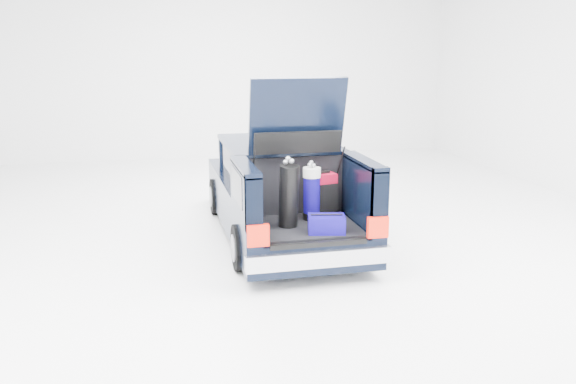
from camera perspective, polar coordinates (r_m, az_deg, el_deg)
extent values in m
plane|color=white|center=(9.46, -0.68, -4.06)|extent=(14.00, 14.00, 0.00)
cube|color=black|center=(9.94, -1.49, -0.19)|extent=(1.75, 3.00, 0.70)
cube|color=black|center=(11.47, -3.05, 1.15)|extent=(1.70, 0.30, 0.50)
cube|color=#B5B5BD|center=(11.62, -3.17, 0.96)|extent=(1.72, 0.10, 0.22)
cube|color=black|center=(9.33, -0.90, 2.79)|extent=(1.55, 1.95, 0.54)
cube|color=black|center=(9.28, -0.90, 4.54)|extent=(1.62, 2.05, 0.06)
cube|color=black|center=(7.97, 1.62, -4.86)|extent=(1.75, 1.30, 0.40)
cube|color=black|center=(7.92, 1.60, -3.27)|extent=(1.32, 1.18, 0.05)
cube|color=black|center=(7.64, -3.98, -0.82)|extent=(0.20, 1.30, 0.85)
cube|color=black|center=(8.02, 7.02, -0.19)|extent=(0.20, 1.30, 0.85)
cube|color=black|center=(7.54, -4.04, 2.38)|extent=(0.20, 1.30, 0.06)
cube|color=black|center=(7.93, 7.11, 2.86)|extent=(0.20, 1.30, 0.06)
cube|color=black|center=(8.38, 0.58, 0.48)|extent=(1.36, 0.08, 0.84)
cube|color=#B5B5BD|center=(7.34, 2.96, -6.28)|extent=(1.80, 0.12, 0.20)
cube|color=red|center=(7.10, -2.83, -4.09)|extent=(0.26, 0.07, 0.26)
cube|color=red|center=(7.48, 8.41, -3.27)|extent=(0.26, 0.07, 0.26)
cube|color=black|center=(7.31, 2.91, -4.90)|extent=(1.20, 0.06, 0.06)
cube|color=black|center=(8.05, 0.89, 7.09)|extent=(1.28, 0.33, 1.03)
cube|color=black|center=(8.07, 0.82, 8.11)|extent=(0.95, 0.17, 0.54)
cylinder|color=black|center=(10.63, -6.68, -0.42)|extent=(0.20, 0.62, 0.62)
cylinder|color=slate|center=(10.63, -6.68, -0.42)|extent=(0.23, 0.36, 0.36)
cylinder|color=black|center=(10.93, 1.89, 0.05)|extent=(0.20, 0.62, 0.62)
cylinder|color=slate|center=(10.93, 1.89, 0.05)|extent=(0.23, 0.36, 0.36)
cylinder|color=black|center=(7.97, -4.40, -5.21)|extent=(0.20, 0.62, 0.62)
cylinder|color=slate|center=(7.97, -4.40, -5.21)|extent=(0.23, 0.36, 0.36)
cylinder|color=black|center=(8.35, 6.83, -4.37)|extent=(0.20, 0.62, 0.62)
cylinder|color=slate|center=(8.35, 6.83, -4.37)|extent=(0.23, 0.36, 0.36)
cube|color=maroon|center=(8.28, 3.13, -0.25)|extent=(0.41, 0.30, 0.59)
cube|color=black|center=(8.21, 3.16, 1.85)|extent=(0.24, 0.09, 0.03)
cube|color=black|center=(8.19, 3.34, -0.83)|extent=(0.38, 0.09, 0.45)
cylinder|color=black|center=(7.73, 0.08, -0.41)|extent=(0.28, 0.34, 0.82)
cube|color=white|center=(7.82, -0.09, -0.02)|extent=(0.10, 0.03, 0.29)
sphere|color=#99999E|center=(7.64, -0.23, 2.82)|extent=(0.07, 0.07, 0.07)
sphere|color=#99999E|center=(7.61, 0.34, 2.91)|extent=(0.07, 0.07, 0.07)
cylinder|color=black|center=(8.17, 2.21, -2.23)|extent=(0.27, 0.27, 0.09)
cylinder|color=#0D0462|center=(8.09, 2.23, -0.24)|extent=(0.25, 0.25, 0.50)
cylinder|color=white|center=(8.03, 2.25, 1.84)|extent=(0.27, 0.27, 0.13)
sphere|color=#99999E|center=(8.03, 2.41, 2.51)|extent=(0.06, 0.06, 0.06)
sphere|color=#99999E|center=(8.04, 2.19, 2.78)|extent=(0.06, 0.06, 0.06)
cube|color=#0D0462|center=(7.59, 3.62, -3.01)|extent=(0.51, 0.39, 0.22)
cylinder|color=black|center=(7.55, 3.63, -2.15)|extent=(0.39, 0.11, 0.02)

